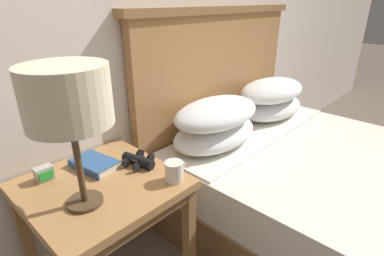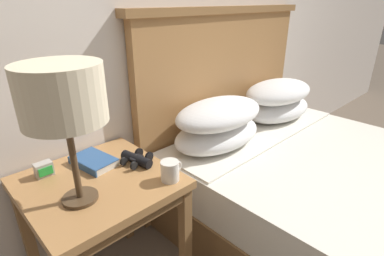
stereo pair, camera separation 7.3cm
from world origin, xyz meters
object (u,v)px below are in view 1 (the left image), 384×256
(table_lamp, at_px, (67,98))
(alarm_clock, at_px, (44,174))
(binoculars_pair, at_px, (138,160))
(book_on_nightstand, at_px, (94,164))
(bed, at_px, (328,188))
(nightstand, at_px, (103,199))
(coffee_mug, at_px, (174,171))

(table_lamp, relative_size, alarm_clock, 7.24)
(table_lamp, xyz_separation_m, binoculars_pair, (0.30, 0.08, -0.38))
(table_lamp, distance_m, book_on_nightstand, 0.46)
(binoculars_pair, bearing_deg, bed, -31.92)
(table_lamp, height_order, book_on_nightstand, table_lamp)
(book_on_nightstand, height_order, alarm_clock, alarm_clock)
(nightstand, relative_size, binoculars_pair, 3.85)
(table_lamp, bearing_deg, coffee_mug, -21.84)
(binoculars_pair, distance_m, coffee_mug, 0.21)
(nightstand, distance_m, book_on_nightstand, 0.17)
(book_on_nightstand, relative_size, binoculars_pair, 1.35)
(coffee_mug, bearing_deg, bed, -22.03)
(coffee_mug, bearing_deg, book_on_nightstand, 117.13)
(binoculars_pair, relative_size, coffee_mug, 1.60)
(binoculars_pair, distance_m, alarm_clock, 0.39)
(bed, bearing_deg, alarm_clock, 148.94)
(bed, bearing_deg, coffee_mug, 157.97)
(bed, distance_m, alarm_clock, 1.49)
(binoculars_pair, bearing_deg, nightstand, 179.39)
(book_on_nightstand, height_order, binoculars_pair, binoculars_pair)
(bed, xyz_separation_m, book_on_nightstand, (-1.05, 0.69, 0.33))
(nightstand, height_order, book_on_nightstand, book_on_nightstand)
(book_on_nightstand, height_order, coffee_mug, coffee_mug)
(nightstand, xyz_separation_m, bed, (1.10, -0.57, -0.23))
(bed, distance_m, table_lamp, 1.49)
(nightstand, bearing_deg, bed, -27.25)
(table_lamp, relative_size, book_on_nightstand, 2.29)
(bed, bearing_deg, nightstand, 152.75)
(nightstand, relative_size, table_lamp, 1.25)
(table_lamp, bearing_deg, book_on_nightstand, 52.31)
(nightstand, xyz_separation_m, book_on_nightstand, (0.05, 0.12, 0.10))
(table_lamp, bearing_deg, nightstand, 35.36)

